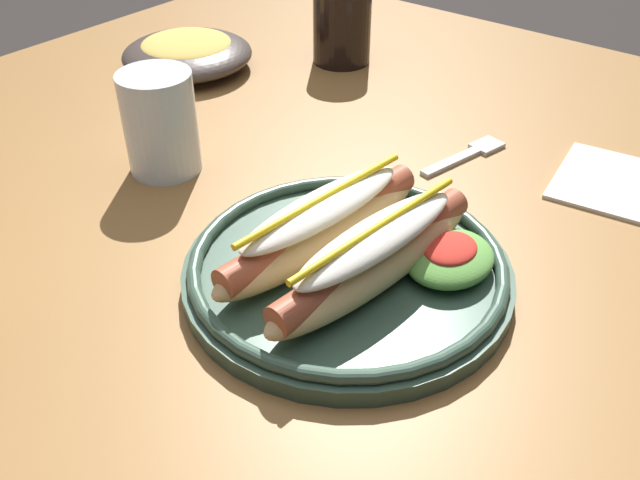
# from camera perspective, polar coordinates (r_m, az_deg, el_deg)

# --- Properties ---
(dining_table) EXTENTS (1.25, 0.98, 0.74)m
(dining_table) POSITION_cam_1_polar(r_m,az_deg,el_deg) (0.81, -7.94, -0.40)
(dining_table) COLOR olive
(dining_table) RESTS_ON ground_plane
(hot_dog_plate) EXTENTS (0.28, 0.28, 0.08)m
(hot_dog_plate) POSITION_cam_1_polar(r_m,az_deg,el_deg) (0.59, 2.67, -1.44)
(hot_dog_plate) COLOR #334C3D
(hot_dog_plate) RESTS_ON dining_table
(fork) EXTENTS (0.12, 0.05, 0.00)m
(fork) POSITION_cam_1_polar(r_m,az_deg,el_deg) (0.80, 12.13, 6.94)
(fork) COLOR silver
(fork) RESTS_ON dining_table
(soda_cup) EXTENTS (0.08, 0.08, 0.11)m
(soda_cup) POSITION_cam_1_polar(r_m,az_deg,el_deg) (1.01, 1.83, 17.39)
(soda_cup) COLOR black
(soda_cup) RESTS_ON dining_table
(water_cup) EXTENTS (0.08, 0.08, 0.11)m
(water_cup) POSITION_cam_1_polar(r_m,az_deg,el_deg) (0.75, -13.04, 9.39)
(water_cup) COLOR silver
(water_cup) RESTS_ON dining_table
(side_bowl) EXTENTS (0.18, 0.18, 0.05)m
(side_bowl) POSITION_cam_1_polar(r_m,az_deg,el_deg) (1.01, -10.89, 14.96)
(side_bowl) COLOR #423833
(side_bowl) RESTS_ON dining_table
(napkin) EXTENTS (0.15, 0.14, 0.00)m
(napkin) POSITION_cam_1_polar(r_m,az_deg,el_deg) (0.79, 23.25, 4.32)
(napkin) COLOR white
(napkin) RESTS_ON dining_table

